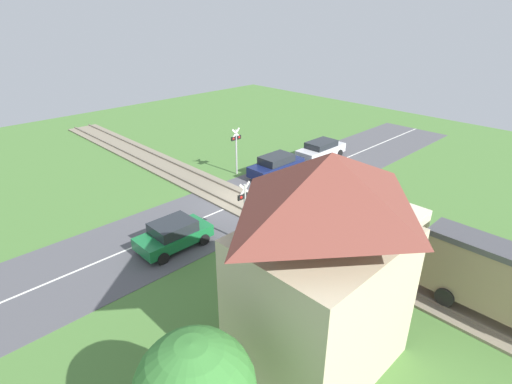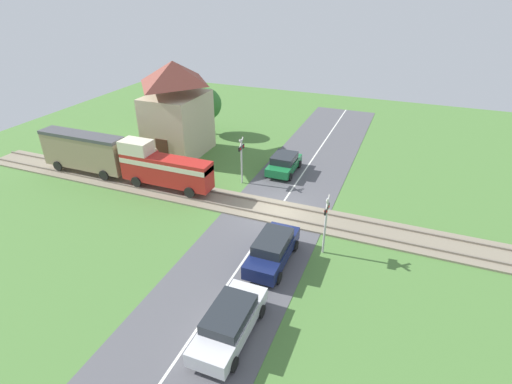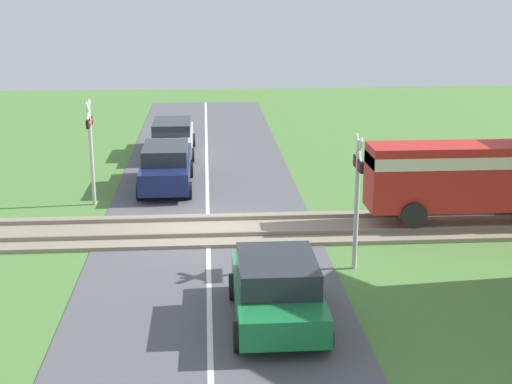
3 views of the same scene
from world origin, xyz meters
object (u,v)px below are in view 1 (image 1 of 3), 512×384
object	(u,v)px
car_near_crossing	(276,165)
car_far_side	(174,234)
train	(429,252)
pedestrian_by_station	(370,295)
car_behind_queue	(321,149)
station_building	(322,270)
crossing_signal_west_approach	(236,145)
crossing_signal_east_approach	(245,206)

from	to	relation	value
car_near_crossing	car_far_side	distance (m)	11.07
train	pedestrian_by_station	bearing A→B (deg)	-17.32
car_behind_queue	station_building	world-z (taller)	station_building
crossing_signal_west_approach	car_far_side	bearing A→B (deg)	30.14
train	crossing_signal_east_approach	world-z (taller)	crossing_signal_east_approach
car_behind_queue	crossing_signal_west_approach	xyz separation A→B (m)	(7.08, -2.28, 1.43)
train	car_behind_queue	size ratio (longest dim) A/B	3.07
car_near_crossing	station_building	bearing A→B (deg)	47.80
train	crossing_signal_west_approach	bearing A→B (deg)	-101.01
car_near_crossing	crossing_signal_west_approach	xyz separation A→B (m)	(1.81, -2.28, 1.38)
train	crossing_signal_east_approach	size ratio (longest dim) A/B	3.99
car_near_crossing	car_far_side	bearing A→B (deg)	15.08
car_behind_queue	crossing_signal_west_approach	bearing A→B (deg)	-17.81
train	car_behind_queue	bearing A→B (deg)	-127.33
crossing_signal_west_approach	crossing_signal_east_approach	xyz separation A→B (m)	(6.04, 7.43, 0.00)
train	car_behind_queue	world-z (taller)	train
crossing_signal_east_approach	station_building	bearing A→B (deg)	65.13
crossing_signal_east_approach	car_behind_queue	bearing A→B (deg)	-158.55
crossing_signal_east_approach	car_far_side	bearing A→B (deg)	-38.71
car_far_side	crossing_signal_east_approach	bearing A→B (deg)	141.29
car_far_side	pedestrian_by_station	distance (m)	9.90
train	car_far_side	world-z (taller)	train
crossing_signal_west_approach	pedestrian_by_station	world-z (taller)	crossing_signal_west_approach
car_far_side	station_building	size ratio (longest dim) A/B	0.50
car_behind_queue	crossing_signal_east_approach	distance (m)	14.17
station_building	pedestrian_by_station	distance (m)	4.51
station_building	crossing_signal_east_approach	bearing A→B (deg)	-114.87
car_near_crossing	crossing_signal_west_approach	world-z (taller)	crossing_signal_west_approach
car_far_side	pedestrian_by_station	size ratio (longest dim) A/B	2.26
car_behind_queue	station_building	distance (m)	20.76
crossing_signal_east_approach	station_building	xyz separation A→B (m)	(3.32, 7.17, 1.51)
car_far_side	crossing_signal_west_approach	world-z (taller)	crossing_signal_west_approach
car_near_crossing	station_building	xyz separation A→B (m)	(11.17, 12.32, 2.89)
car_behind_queue	crossing_signal_west_approach	world-z (taller)	crossing_signal_west_approach
crossing_signal_west_approach	car_behind_queue	bearing A→B (deg)	162.19
car_near_crossing	pedestrian_by_station	xyz separation A→B (m)	(7.76, 12.33, -0.06)
crossing_signal_east_approach	pedestrian_by_station	distance (m)	7.32
car_far_side	crossing_signal_east_approach	xyz separation A→B (m)	(-2.84, 2.28, 1.44)
crossing_signal_west_approach	station_building	size ratio (longest dim) A/B	0.46
crossing_signal_west_approach	crossing_signal_east_approach	size ratio (longest dim) A/B	1.00
car_near_crossing	crossing_signal_west_approach	bearing A→B (deg)	-51.49
train	car_near_crossing	size ratio (longest dim) A/B	3.16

